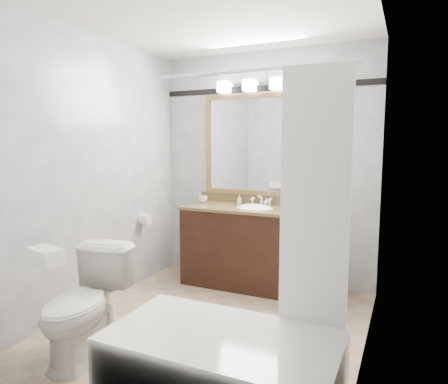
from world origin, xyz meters
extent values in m
cube|color=tan|center=(0.00, 0.00, -0.01)|extent=(2.40, 2.60, 0.01)
cube|color=white|center=(0.00, 0.00, 2.50)|extent=(2.40, 2.60, 0.01)
cube|color=silver|center=(0.00, 1.30, 1.25)|extent=(2.40, 0.01, 2.50)
cube|color=silver|center=(0.00, -1.30, 1.25)|extent=(2.40, 0.01, 2.50)
cube|color=silver|center=(-1.20, 0.00, 1.25)|extent=(0.01, 2.60, 2.50)
cube|color=silver|center=(1.20, 0.00, 1.25)|extent=(0.01, 2.60, 2.50)
cube|color=black|center=(0.00, 1.01, 0.41)|extent=(1.50, 0.55, 0.82)
cube|color=olive|center=(0.00, 1.01, 0.83)|extent=(1.53, 0.58, 0.03)
cube|color=olive|center=(0.00, 1.29, 0.90)|extent=(1.53, 0.03, 0.10)
ellipsoid|color=white|center=(0.00, 1.01, 0.82)|extent=(0.44, 0.34, 0.14)
cube|color=#9A7245|center=(0.00, 1.28, 2.02)|extent=(1.40, 0.04, 0.05)
cube|color=#9A7245|center=(0.00, 1.28, 0.97)|extent=(1.40, 0.04, 0.05)
cube|color=#9A7245|center=(-0.68, 1.28, 1.50)|extent=(0.05, 0.04, 1.00)
cube|color=#9A7245|center=(0.68, 1.28, 1.50)|extent=(0.05, 0.04, 1.00)
cube|color=white|center=(0.00, 1.29, 1.50)|extent=(1.30, 0.01, 1.00)
cube|color=silver|center=(0.00, 1.27, 2.15)|extent=(0.90, 0.05, 0.03)
cube|color=white|center=(-0.45, 1.22, 2.13)|extent=(0.12, 0.12, 0.12)
cube|color=white|center=(-0.15, 1.22, 2.13)|extent=(0.12, 0.12, 0.12)
cube|color=white|center=(0.15, 1.22, 2.13)|extent=(0.12, 0.12, 0.12)
cube|color=white|center=(0.45, 1.22, 2.13)|extent=(0.12, 0.12, 0.12)
cube|color=black|center=(0.00, 1.29, 2.10)|extent=(2.40, 0.01, 0.06)
cube|color=white|center=(0.53, -0.92, 0.23)|extent=(1.30, 0.72, 0.45)
cylinder|color=silver|center=(0.53, -0.54, 1.95)|extent=(1.30, 0.02, 0.02)
cube|color=white|center=(0.95, -0.55, 1.18)|extent=(0.40, 0.04, 1.55)
cylinder|color=white|center=(-1.14, 0.66, 0.70)|extent=(0.11, 0.12, 0.12)
imported|color=white|center=(-0.59, -0.81, 0.38)|extent=(0.55, 0.81, 0.77)
cube|color=white|center=(-0.59, -1.12, 0.82)|extent=(0.27, 0.18, 0.10)
cylinder|color=black|center=(0.62, 1.01, 0.86)|extent=(0.19, 0.19, 0.02)
cylinder|color=black|center=(0.63, 1.07, 1.00)|extent=(0.16, 0.16, 0.27)
sphere|color=black|center=(0.63, 1.07, 1.14)|extent=(0.16, 0.16, 0.16)
cube|color=black|center=(0.62, 0.99, 1.09)|extent=(0.13, 0.13, 0.05)
cylinder|color=silver|center=(0.62, 0.99, 0.89)|extent=(0.06, 0.06, 0.06)
imported|color=white|center=(-0.66, 1.11, 0.89)|extent=(0.11, 0.11, 0.08)
imported|color=white|center=(-0.25, 1.19, 0.90)|extent=(0.05, 0.06, 0.10)
imported|color=white|center=(0.05, 1.23, 0.89)|extent=(0.07, 0.07, 0.08)
cube|color=beige|center=(-0.04, 1.13, 0.86)|extent=(0.08, 0.06, 0.02)
camera|label=1|loc=(1.43, -2.85, 1.51)|focal=32.00mm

